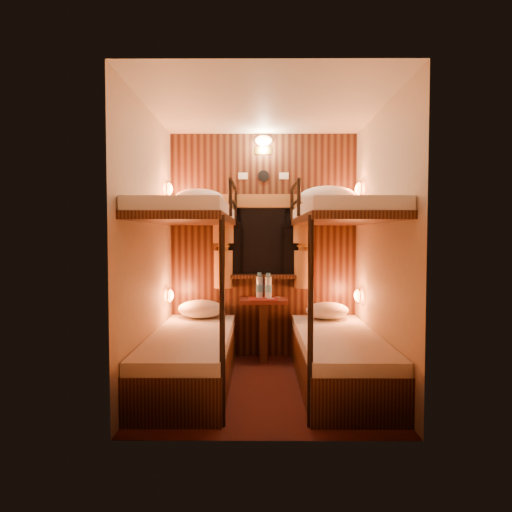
{
  "coord_description": "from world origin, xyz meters",
  "views": [
    {
      "loc": [
        -0.05,
        -3.9,
        1.31
      ],
      "look_at": [
        -0.08,
        0.15,
        1.13
      ],
      "focal_mm": 32.0,
      "sensor_mm": 36.0,
      "label": 1
    }
  ],
  "objects_px": {
    "bunk_right": "(338,321)",
    "bunk_left": "(191,321)",
    "table": "(264,321)",
    "bottle_left": "(259,287)",
    "bottle_right": "(268,287)"
  },
  "relations": [
    {
      "from": "bottle_right",
      "to": "bottle_left",
      "type": "bearing_deg",
      "value": 169.97
    },
    {
      "from": "bottle_left",
      "to": "bottle_right",
      "type": "height_order",
      "value": "bottle_left"
    },
    {
      "from": "table",
      "to": "bottle_right",
      "type": "relative_size",
      "value": 2.47
    },
    {
      "from": "table",
      "to": "bottle_left",
      "type": "distance_m",
      "value": 0.36
    },
    {
      "from": "bunk_right",
      "to": "bunk_left",
      "type": "bearing_deg",
      "value": 180.0
    },
    {
      "from": "bottle_right",
      "to": "bunk_right",
      "type": "bearing_deg",
      "value": -54.1
    },
    {
      "from": "bottle_left",
      "to": "bottle_right",
      "type": "distance_m",
      "value": 0.1
    },
    {
      "from": "bottle_right",
      "to": "bunk_left",
      "type": "bearing_deg",
      "value": -130.31
    },
    {
      "from": "bunk_left",
      "to": "bottle_left",
      "type": "height_order",
      "value": "bunk_left"
    },
    {
      "from": "table",
      "to": "bottle_right",
      "type": "xyz_separation_m",
      "value": [
        0.05,
        0.04,
        0.35
      ]
    },
    {
      "from": "bunk_left",
      "to": "bottle_right",
      "type": "relative_size",
      "value": 7.17
    },
    {
      "from": "bunk_right",
      "to": "bottle_right",
      "type": "bearing_deg",
      "value": 125.9
    },
    {
      "from": "bunk_right",
      "to": "table",
      "type": "bearing_deg",
      "value": 129.67
    },
    {
      "from": "bunk_left",
      "to": "table",
      "type": "height_order",
      "value": "bunk_left"
    },
    {
      "from": "bunk_left",
      "to": "bottle_right",
      "type": "distance_m",
      "value": 1.1
    }
  ]
}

